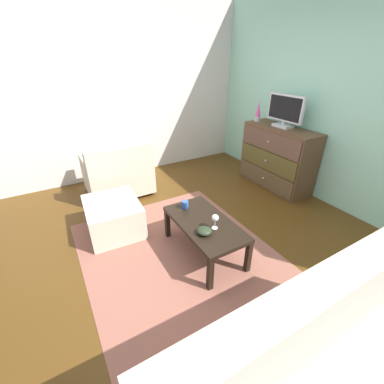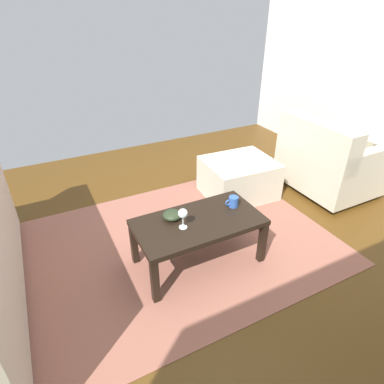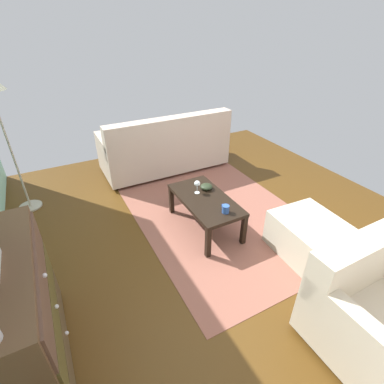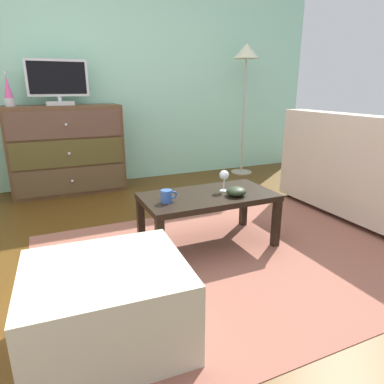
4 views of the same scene
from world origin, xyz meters
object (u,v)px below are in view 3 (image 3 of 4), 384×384
at_px(mug, 225,209).
at_px(couch_large, 166,149).
at_px(bowl_decorative, 206,187).
at_px(dresser, 15,322).
at_px(armchair, 379,311).
at_px(wine_glass, 197,184).
at_px(coffee_table, 205,202).
at_px(ottoman, 309,237).

relative_size(mug, couch_large, 0.06).
xyz_separation_m(mug, bowl_decorative, (0.50, -0.06, -0.01)).
bearing_deg(dresser, mug, -76.13).
bearing_deg(armchair, dresser, 66.45).
relative_size(wine_glass, armchair, 0.17).
xyz_separation_m(coffee_table, wine_glass, (0.14, 0.03, 0.17)).
distance_m(coffee_table, wine_glass, 0.22).
bearing_deg(dresser, ottoman, -91.49).
xyz_separation_m(dresser, wine_glass, (0.94, -1.83, 0.04)).
bearing_deg(wine_glass, armchair, -167.55).
bearing_deg(wine_glass, mug, -171.29).
height_order(dresser, wine_glass, dresser).
relative_size(dresser, ottoman, 1.68).
xyz_separation_m(couch_large, armchair, (-3.40, -0.19, -0.02)).
bearing_deg(ottoman, armchair, 160.13).
xyz_separation_m(wine_glass, armchair, (-1.93, -0.43, -0.18)).
bearing_deg(mug, wine_glass, 8.71).
distance_m(coffee_table, couch_large, 1.62).
distance_m(dresser, mug, 1.96).
height_order(dresser, mug, dresser).
height_order(wine_glass, ottoman, wine_glass).
relative_size(dresser, bowl_decorative, 8.25).
relative_size(wine_glass, mug, 1.38).
bearing_deg(ottoman, dresser, 88.51).
bearing_deg(dresser, wine_glass, -62.73).
relative_size(dresser, couch_large, 0.61).
relative_size(coffee_table, couch_large, 0.49).
relative_size(coffee_table, ottoman, 1.36).
relative_size(armchair, ottoman, 1.31).
distance_m(coffee_table, mug, 0.35).
bearing_deg(coffee_table, armchair, -167.43).
bearing_deg(ottoman, couch_large, 11.90).
xyz_separation_m(coffee_table, ottoman, (-0.87, -0.73, -0.15)).
bearing_deg(armchair, mug, 13.65).
bearing_deg(armchair, bowl_decorative, 8.43).
bearing_deg(coffee_table, bowl_decorative, -33.64).
xyz_separation_m(coffee_table, bowl_decorative, (0.16, -0.11, 0.08)).
height_order(couch_large, ottoman, couch_large).
distance_m(bowl_decorative, armchair, 1.98).
distance_m(dresser, wine_glass, 2.06).
bearing_deg(wine_glass, coffee_table, -169.11).
xyz_separation_m(dresser, bowl_decorative, (0.97, -1.97, -0.04)).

